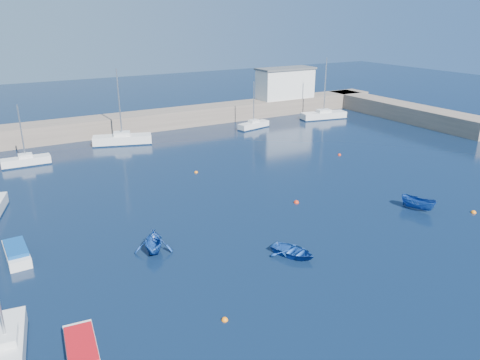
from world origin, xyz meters
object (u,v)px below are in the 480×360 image
sailboat_8 (323,115)px  sailboat_7 (254,125)px  motorboat_1 (16,253)px  dinghy_right (418,203)px  motorboat_0 (82,351)px  harbor_office (285,84)px  sailboat_6 (122,139)px  dinghy_left (153,241)px  sailboat_1 (8,348)px  sailboat_5 (26,161)px  dinghy_center (293,251)px

sailboat_8 → sailboat_7: bearing=100.4°
motorboat_1 → dinghy_right: dinghy_right is taller
motorboat_0 → motorboat_1: 13.19m
harbor_office → sailboat_6: size_ratio=0.99×
sailboat_8 → motorboat_0: (-48.34, -39.10, -0.18)m
sailboat_7 → dinghy_left: sailboat_7 is taller
sailboat_1 → dinghy_right: sailboat_1 is taller
sailboat_8 → dinghy_left: bearing=136.6°
sailboat_7 → sailboat_8: 13.83m
sailboat_1 → sailboat_7: 53.00m
sailboat_7 → dinghy_right: size_ratio=2.23×
harbor_office → sailboat_5: (-44.06, -10.23, -4.53)m
motorboat_0 → sailboat_8: bearing=45.2°
harbor_office → dinghy_center: 52.91m
dinghy_left → motorboat_0: bearing=-106.4°
sailboat_8 → sailboat_6: bearing=98.7°
sailboat_1 → sailboat_6: bearing=74.0°
dinghy_left → sailboat_6: bearing=99.5°
sailboat_6 → dinghy_center: 36.89m
motorboat_1 → dinghy_left: bearing=-25.8°
sailboat_1 → sailboat_6: (17.51, 38.22, 0.10)m
harbor_office → dinghy_right: bearing=-109.5°
sailboat_8 → dinghy_center: (-32.47, -35.78, -0.28)m
sailboat_5 → motorboat_0: (-1.65, -36.52, -0.11)m
sailboat_1 → sailboat_5: size_ratio=1.08×
motorboat_1 → dinghy_right: bearing=-16.5°
dinghy_left → dinghy_right: bearing=11.3°
dinghy_left → dinghy_right: (23.52, -4.50, -0.25)m
harbor_office → sailboat_8: size_ratio=1.00×
sailboat_7 → dinghy_center: size_ratio=2.09×
sailboat_1 → motorboat_1: size_ratio=1.84×
motorboat_0 → dinghy_right: dinghy_right is taller
motorboat_0 → dinghy_right: bearing=14.7°
sailboat_6 → dinghy_left: 31.86m
sailboat_8 → dinghy_left: (-41.10, -30.02, 0.23)m
sailboat_8 → motorboat_0: size_ratio=2.24×
harbor_office → sailboat_6: (-31.49, -6.58, -4.41)m
sailboat_1 → sailboat_6: size_ratio=0.77×
harbor_office → sailboat_1: 66.55m
dinghy_left → motorboat_1: bearing=178.3°
sailboat_5 → sailboat_6: (12.56, 3.65, 0.12)m
sailboat_7 → motorboat_1: sailboat_7 is taller
motorboat_0 → dinghy_left: size_ratio=1.36×
sailboat_1 → dinghy_left: sailboat_1 is taller
sailboat_8 → dinghy_right: 38.73m
harbor_office → motorboat_0: size_ratio=2.23×
sailboat_5 → dinghy_right: sailboat_5 is taller
sailboat_1 → dinghy_center: bearing=12.7°
dinghy_right → sailboat_1: bearing=166.7°
sailboat_8 → dinghy_center: 48.32m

